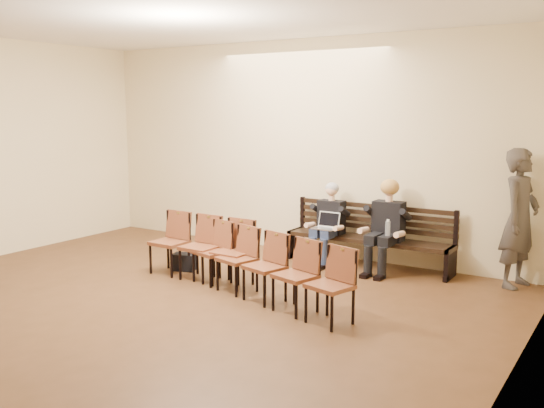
{
  "coord_description": "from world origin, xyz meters",
  "views": [
    {
      "loc": [
        4.94,
        -3.73,
        2.38
      ],
      "look_at": [
        0.03,
        4.05,
        0.93
      ],
      "focal_mm": 40.0,
      "sensor_mm": 36.0,
      "label": 1
    }
  ],
  "objects_px": {
    "bag": "(184,262)",
    "water_bottle": "(387,237)",
    "seated_man": "(328,225)",
    "bench": "(368,252)",
    "chair_row_back": "(200,248)",
    "laptop": "(325,229)",
    "chair_row_front": "(265,267)",
    "passerby": "(520,208)",
    "seated_woman": "(386,229)"
  },
  "relations": [
    {
      "from": "bag",
      "to": "water_bottle",
      "type": "bearing_deg",
      "value": 26.33
    },
    {
      "from": "seated_man",
      "to": "water_bottle",
      "type": "height_order",
      "value": "seated_man"
    },
    {
      "from": "bench",
      "to": "chair_row_back",
      "type": "xyz_separation_m",
      "value": [
        -1.72,
        -1.91,
        0.23
      ]
    },
    {
      "from": "laptop",
      "to": "chair_row_front",
      "type": "relative_size",
      "value": 0.13
    },
    {
      "from": "seated_man",
      "to": "laptop",
      "type": "distance_m",
      "value": 0.21
    },
    {
      "from": "chair_row_front",
      "to": "chair_row_back",
      "type": "xyz_separation_m",
      "value": [
        -1.31,
        0.34,
        0.02
      ]
    },
    {
      "from": "bag",
      "to": "passerby",
      "type": "xyz_separation_m",
      "value": [
        4.35,
        1.76,
        0.95
      ]
    },
    {
      "from": "bench",
      "to": "chair_row_front",
      "type": "distance_m",
      "value": 2.29
    },
    {
      "from": "laptop",
      "to": "chair_row_back",
      "type": "relative_size",
      "value": 0.22
    },
    {
      "from": "seated_man",
      "to": "chair_row_front",
      "type": "distance_m",
      "value": 2.14
    },
    {
      "from": "seated_man",
      "to": "seated_woman",
      "type": "height_order",
      "value": "seated_woman"
    },
    {
      "from": "laptop",
      "to": "chair_row_front",
      "type": "distance_m",
      "value": 1.93
    },
    {
      "from": "water_bottle",
      "to": "seated_man",
      "type": "bearing_deg",
      "value": 168.3
    },
    {
      "from": "bench",
      "to": "bag",
      "type": "distance_m",
      "value": 2.78
    },
    {
      "from": "seated_man",
      "to": "bench",
      "type": "bearing_deg",
      "value": 11.03
    },
    {
      "from": "chair_row_front",
      "to": "water_bottle",
      "type": "bearing_deg",
      "value": 81.34
    },
    {
      "from": "bench",
      "to": "laptop",
      "type": "xyz_separation_m",
      "value": [
        -0.58,
        -0.32,
        0.35
      ]
    },
    {
      "from": "passerby",
      "to": "chair_row_back",
      "type": "height_order",
      "value": "passerby"
    },
    {
      "from": "seated_woman",
      "to": "passerby",
      "type": "relative_size",
      "value": 0.6
    },
    {
      "from": "bench",
      "to": "chair_row_back",
      "type": "height_order",
      "value": "chair_row_back"
    },
    {
      "from": "bench",
      "to": "seated_man",
      "type": "relative_size",
      "value": 2.19
    },
    {
      "from": "laptop",
      "to": "chair_row_front",
      "type": "height_order",
      "value": "chair_row_front"
    },
    {
      "from": "seated_man",
      "to": "chair_row_back",
      "type": "distance_m",
      "value": 2.11
    },
    {
      "from": "seated_man",
      "to": "water_bottle",
      "type": "distance_m",
      "value": 1.08
    },
    {
      "from": "passerby",
      "to": "chair_row_back",
      "type": "bearing_deg",
      "value": 131.36
    },
    {
      "from": "chair_row_front",
      "to": "passerby",
      "type": "bearing_deg",
      "value": 58.32
    },
    {
      "from": "bag",
      "to": "passerby",
      "type": "relative_size",
      "value": 0.16
    },
    {
      "from": "bench",
      "to": "passerby",
      "type": "xyz_separation_m",
      "value": [
        2.12,
        0.1,
        0.85
      ]
    },
    {
      "from": "bag",
      "to": "chair_row_front",
      "type": "height_order",
      "value": "chair_row_front"
    },
    {
      "from": "bench",
      "to": "water_bottle",
      "type": "relative_size",
      "value": 10.75
    },
    {
      "from": "laptop",
      "to": "chair_row_back",
      "type": "bearing_deg",
      "value": -131.37
    },
    {
      "from": "water_bottle",
      "to": "bag",
      "type": "xyz_separation_m",
      "value": [
        -2.67,
        -1.32,
        -0.45
      ]
    },
    {
      "from": "seated_man",
      "to": "seated_woman",
      "type": "xyz_separation_m",
      "value": [
        0.94,
        0.0,
        0.05
      ]
    },
    {
      "from": "bag",
      "to": "passerby",
      "type": "distance_m",
      "value": 4.79
    },
    {
      "from": "water_bottle",
      "to": "passerby",
      "type": "relative_size",
      "value": 0.11
    },
    {
      "from": "seated_woman",
      "to": "chair_row_back",
      "type": "distance_m",
      "value": 2.73
    },
    {
      "from": "laptop",
      "to": "passerby",
      "type": "height_order",
      "value": "passerby"
    },
    {
      "from": "bench",
      "to": "bag",
      "type": "bearing_deg",
      "value": -143.29
    },
    {
      "from": "water_bottle",
      "to": "chair_row_back",
      "type": "relative_size",
      "value": 0.15
    },
    {
      "from": "bench",
      "to": "seated_man",
      "type": "xyz_separation_m",
      "value": [
        -0.62,
        -0.12,
        0.37
      ]
    },
    {
      "from": "passerby",
      "to": "bench",
      "type": "bearing_deg",
      "value": 106.5
    },
    {
      "from": "passerby",
      "to": "chair_row_front",
      "type": "distance_m",
      "value": 3.52
    },
    {
      "from": "passerby",
      "to": "chair_row_front",
      "type": "height_order",
      "value": "passerby"
    },
    {
      "from": "bench",
      "to": "seated_man",
      "type": "height_order",
      "value": "seated_man"
    },
    {
      "from": "laptop",
      "to": "chair_row_back",
      "type": "height_order",
      "value": "chair_row_back"
    },
    {
      "from": "chair_row_back",
      "to": "bench",
      "type": "bearing_deg",
      "value": 49.26
    },
    {
      "from": "seated_man",
      "to": "water_bottle",
      "type": "relative_size",
      "value": 4.9
    },
    {
      "from": "bench",
      "to": "laptop",
      "type": "height_order",
      "value": "laptop"
    },
    {
      "from": "seated_woman",
      "to": "bag",
      "type": "distance_m",
      "value": 3.03
    },
    {
      "from": "chair_row_front",
      "to": "bag",
      "type": "bearing_deg",
      "value": 177.77
    }
  ]
}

